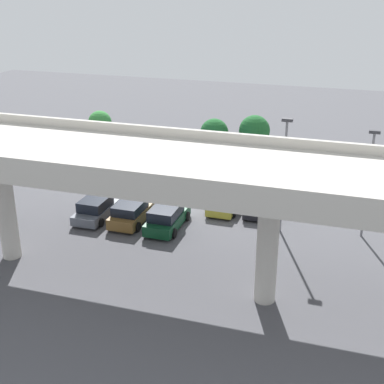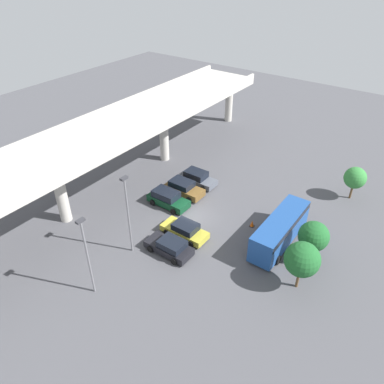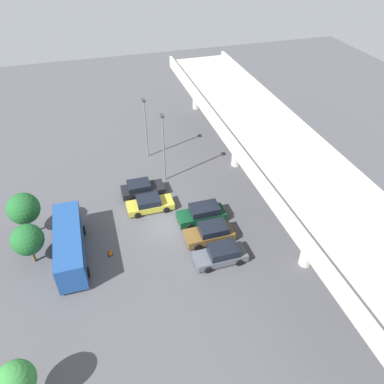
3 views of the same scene
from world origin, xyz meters
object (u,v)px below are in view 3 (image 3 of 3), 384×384
parked_car_0 (142,189)px  tree_front_right (16,381)px  parked_car_1 (150,204)px  parked_car_2 (202,214)px  tree_front_centre (27,240)px  lamp_post_mid_lot (146,124)px  parked_car_3 (210,233)px  parked_car_4 (221,254)px  traffic_cone (110,252)px  shuttle_bus (69,243)px  lamp_post_near_aisle (164,144)px  tree_front_left (23,209)px

parked_car_0 → tree_front_right: tree_front_right is taller
parked_car_1 → parked_car_0: bearing=96.5°
parked_car_2 → tree_front_right: (13.02, -15.75, 1.82)m
parked_car_0 → tree_front_centre: bearing=-147.8°
lamp_post_mid_lot → tree_front_right: lamp_post_mid_lot is taller
parked_car_3 → tree_front_centre: (-1.79, -15.55, 1.85)m
parked_car_4 → traffic_cone: (-3.43, -9.22, -0.41)m
parked_car_4 → traffic_cone: bearing=-20.4°
parked_car_3 → traffic_cone: 9.19m
parked_car_4 → parked_car_1: bearing=-61.8°
parked_car_1 → lamp_post_mid_lot: lamp_post_mid_lot is taller
shuttle_bus → lamp_post_near_aisle: lamp_post_near_aisle is taller
lamp_post_near_aisle → traffic_cone: 12.92m
parked_car_3 → parked_car_4: bearing=91.5°
parked_car_4 → shuttle_bus: shuttle_bus is taller
parked_car_0 → tree_front_left: bearing=-165.1°
parked_car_4 → tree_front_right: tree_front_right is taller
lamp_post_mid_lot → traffic_cone: lamp_post_mid_lot is taller
tree_front_centre → traffic_cone: bearing=80.1°
parked_car_2 → tree_front_left: 16.46m
tree_front_left → tree_front_right: tree_front_left is taller
parked_car_1 → lamp_post_near_aisle: 6.65m
lamp_post_mid_lot → tree_front_right: (26.07, -12.94, -1.76)m
lamp_post_mid_lot → tree_front_left: lamp_post_mid_lot is taller
parked_car_3 → lamp_post_mid_lot: bearing=-80.3°
lamp_post_mid_lot → shuttle_bus: bearing=-33.9°
parked_car_1 → parked_car_2: bearing=-33.7°
shuttle_bus → tree_front_right: 12.18m
shuttle_bus → tree_front_right: tree_front_right is taller
parked_car_4 → lamp_post_mid_lot: 19.09m
parked_car_4 → lamp_post_near_aisle: (-13.12, -1.88, 3.94)m
parked_car_0 → tree_front_left: 11.75m
tree_front_centre → parked_car_3: bearing=83.4°
parked_car_2 → traffic_cone: size_ratio=6.66×
lamp_post_mid_lot → tree_front_centre: bearing=-42.5°
lamp_post_near_aisle → parked_car_1: bearing=-30.6°
parked_car_1 → parked_car_4: 9.71m
parked_car_3 → tree_front_right: size_ratio=1.17×
lamp_post_near_aisle → traffic_cone: (9.70, -7.34, -4.36)m
parked_car_1 → parked_car_3: parked_car_3 is taller
parked_car_0 → parked_car_3: size_ratio=1.00×
lamp_post_mid_lot → tree_front_centre: 19.08m
parked_car_1 → lamp_post_near_aisle: bearing=59.4°
parked_car_2 → lamp_post_near_aisle: (-7.64, -1.92, 3.87)m
lamp_post_near_aisle → tree_front_centre: 16.33m
parked_car_0 → tree_front_centre: 12.81m
shuttle_bus → lamp_post_near_aisle: 14.16m
parked_car_0 → traffic_cone: bearing=-118.8°
parked_car_3 → parked_car_4: parked_car_3 is taller
lamp_post_mid_lot → traffic_cone: 16.92m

